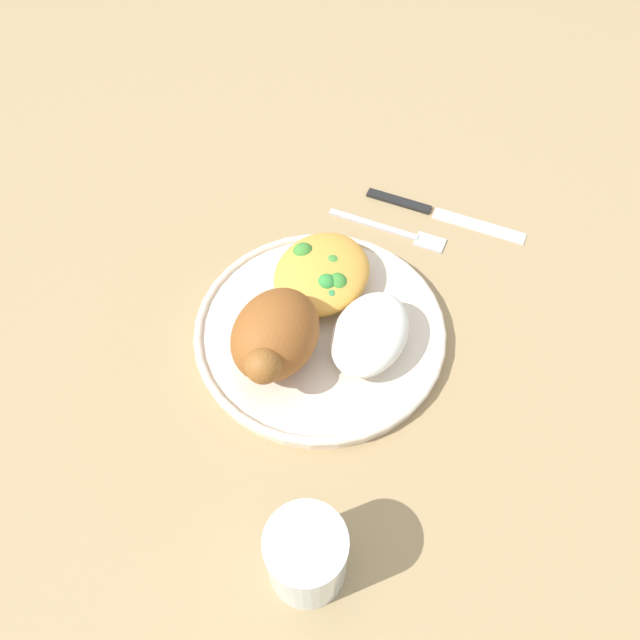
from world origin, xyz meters
name	(u,v)px	position (x,y,z in m)	size (l,w,h in m)	color
ground_plane	(320,335)	(0.00, 0.00, 0.00)	(2.00, 2.00, 0.00)	#9F8458
plate	(320,330)	(0.00, 0.00, 0.01)	(0.26, 0.26, 0.02)	beige
roasted_chicken	(275,336)	(0.05, -0.02, 0.06)	(0.11, 0.08, 0.07)	brown
rice_pile	(368,337)	(0.00, 0.05, 0.04)	(0.10, 0.07, 0.04)	white
mac_cheese_with_broccoli	(323,273)	(-0.05, -0.02, 0.04)	(0.11, 0.10, 0.04)	gold
fork	(394,230)	(-0.17, 0.01, 0.00)	(0.02, 0.14, 0.01)	#B2B2B7
knife	(433,211)	(-0.22, 0.04, 0.00)	(0.03, 0.19, 0.01)	black
water_glass	(306,556)	(0.21, 0.09, 0.04)	(0.06, 0.06, 0.08)	silver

